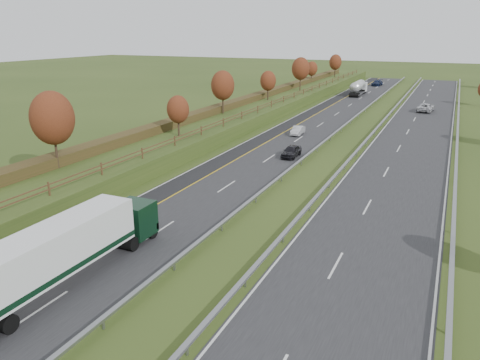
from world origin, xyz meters
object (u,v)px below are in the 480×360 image
object	(u,v)px
car_small_far	(377,83)
car_oncoming	(426,107)
road_tanker	(358,87)
car_dark_near	(291,151)
car_silver_mid	(298,130)
box_lorry	(62,251)

from	to	relation	value
car_small_far	car_oncoming	xyz separation A→B (m)	(15.81, -43.00, 0.00)
road_tanker	car_oncoming	distance (m)	26.14
car_dark_near	car_silver_mid	bearing A→B (deg)	103.87
box_lorry	car_small_far	size ratio (longest dim) A/B	2.92
car_dark_near	car_small_far	bearing A→B (deg)	91.51
car_oncoming	box_lorry	bearing A→B (deg)	82.92
box_lorry	car_dark_near	xyz separation A→B (m)	(2.90, 35.25, -1.57)
car_silver_mid	car_oncoming	xyz separation A→B (m)	(16.22, 30.75, 0.16)
car_small_far	car_oncoming	world-z (taller)	car_oncoming
car_dark_near	car_silver_mid	distance (m)	13.40
box_lorry	car_small_far	world-z (taller)	box_lorry
car_dark_near	car_small_far	distance (m)	86.79
box_lorry	car_silver_mid	bearing A→B (deg)	90.49
box_lorry	road_tanker	xyz separation A→B (m)	(-1.05, 98.95, -0.47)
road_tanker	car_small_far	bearing A→B (deg)	87.39
road_tanker	car_silver_mid	world-z (taller)	road_tanker
box_lorry	road_tanker	bearing A→B (deg)	90.61
car_silver_mid	car_small_far	bearing A→B (deg)	87.49
road_tanker	car_silver_mid	bearing A→B (deg)	-89.28
road_tanker	car_small_far	world-z (taller)	road_tanker
box_lorry	car_silver_mid	size ratio (longest dim) A/B	4.10
box_lorry	road_tanker	world-z (taller)	box_lorry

